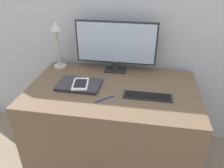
{
  "coord_description": "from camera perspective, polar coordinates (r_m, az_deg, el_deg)",
  "views": [
    {
      "loc": [
        0.23,
        -1.25,
        1.52
      ],
      "look_at": [
        0.0,
        0.08,
        0.77
      ],
      "focal_mm": 35.0,
      "sensor_mm": 36.0,
      "label": 1
    }
  ],
  "objects": [
    {
      "name": "ground_plane",
      "position": [
        1.98,
        -0.55,
        -20.96
      ],
      "size": [
        10.0,
        10.0,
        0.0
      ],
      "primitive_type": "plane",
      "color": "gray"
    },
    {
      "name": "wall_back",
      "position": [
        1.86,
        2.58,
        19.3
      ],
      "size": [
        3.6,
        0.05,
        2.4
      ],
      "color": "#B2BCC6",
      "rests_on": "ground_plane"
    },
    {
      "name": "desk",
      "position": [
        1.82,
        0.15,
        -10.6
      ],
      "size": [
        1.25,
        0.76,
        0.71
      ],
      "color": "brown",
      "rests_on": "ground_plane"
    },
    {
      "name": "monitor",
      "position": [
        1.79,
        1.0,
        10.17
      ],
      "size": [
        0.66,
        0.11,
        0.42
      ],
      "color": "#262626",
      "rests_on": "desk"
    },
    {
      "name": "keyboard",
      "position": [
        1.52,
        9.29,
        -3.15
      ],
      "size": [
        0.34,
        0.1,
        0.01
      ],
      "color": "#282828",
      "rests_on": "desk"
    },
    {
      "name": "laptop",
      "position": [
        1.65,
        -8.56,
        -0.14
      ],
      "size": [
        0.32,
        0.22,
        0.03
      ],
      "color": "#232328",
      "rests_on": "desk"
    },
    {
      "name": "ereader",
      "position": [
        1.62,
        -8.24,
        0.05
      ],
      "size": [
        0.14,
        0.2,
        0.01
      ],
      "color": "white",
      "rests_on": "laptop"
    },
    {
      "name": "desk_lamp",
      "position": [
        1.9,
        -14.25,
        11.7
      ],
      "size": [
        0.11,
        0.11,
        0.4
      ],
      "color": "#BCB7AD",
      "rests_on": "desk"
    },
    {
      "name": "pen",
      "position": [
        1.48,
        -1.97,
        -3.86
      ],
      "size": [
        0.12,
        0.11,
        0.01
      ],
      "color": "navy",
      "rests_on": "desk"
    }
  ]
}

